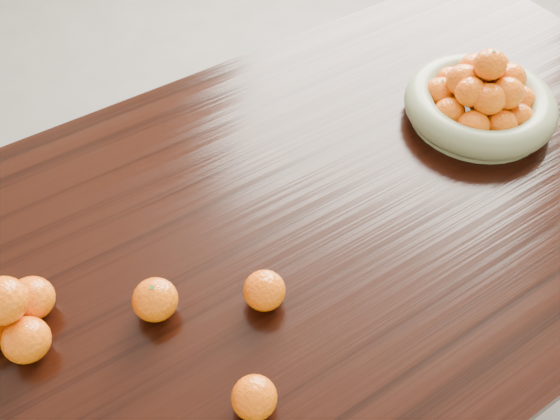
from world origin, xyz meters
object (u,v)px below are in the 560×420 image
dining_table (276,260)px  fruit_bowl (481,100)px  orange_pyramid (11,315)px  loose_orange_0 (155,300)px

dining_table → fruit_bowl: bearing=2.9°
dining_table → orange_pyramid: bearing=173.7°
loose_orange_0 → dining_table: bearing=8.0°
fruit_bowl → dining_table: bearing=-177.1°
dining_table → fruit_bowl: fruit_bowl is taller
dining_table → fruit_bowl: (0.53, 0.03, 0.14)m
dining_table → fruit_bowl: size_ratio=6.26×
dining_table → loose_orange_0: size_ratio=26.96×
dining_table → orange_pyramid: 0.48m
loose_orange_0 → fruit_bowl: bearing=4.5°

